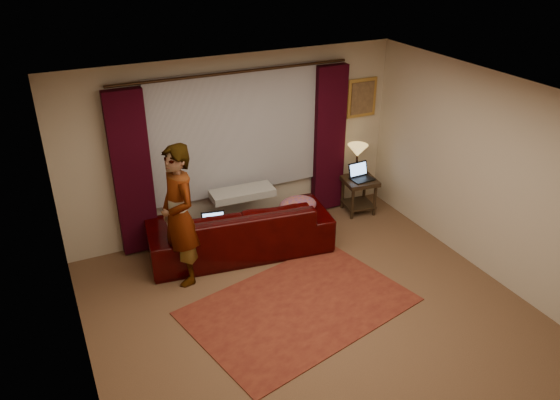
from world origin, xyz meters
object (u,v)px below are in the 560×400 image
object	(u,v)px
end_table	(359,195)
laptop_table	(363,172)
laptop_sofa	(214,224)
sofa	(239,219)
tiffany_lamp	(357,160)
person	(179,216)

from	to	relation	value
end_table	laptop_table	distance (m)	0.41
laptop_sofa	sofa	bearing A→B (deg)	35.35
end_table	tiffany_lamp	distance (m)	0.57
end_table	laptop_table	size ratio (longest dim) A/B	1.54
tiffany_lamp	laptop_table	world-z (taller)	tiffany_lamp
sofa	laptop_table	size ratio (longest dim) A/B	6.72
laptop_table	end_table	bearing A→B (deg)	114.59
sofa	person	world-z (taller)	person
end_table	tiffany_lamp	xyz separation A→B (m)	(0.03, 0.16, 0.54)
end_table	person	xyz separation A→B (m)	(-3.05, -0.60, 0.64)
end_table	laptop_table	world-z (taller)	laptop_table
end_table	person	size ratio (longest dim) A/B	0.31
tiffany_lamp	laptop_table	xyz separation A→B (m)	(-0.01, -0.19, -0.13)
sofa	laptop_sofa	world-z (taller)	sofa
sofa	end_table	world-z (taller)	sofa
laptop_sofa	laptop_table	size ratio (longest dim) A/B	0.92
sofa	end_table	size ratio (longest dim) A/B	4.37
end_table	person	world-z (taller)	person
laptop_table	person	distance (m)	3.13
sofa	person	xyz separation A→B (m)	(-0.91, -0.32, 0.42)
tiffany_lamp	laptop_table	bearing A→B (deg)	-92.99
laptop_sofa	end_table	xyz separation A→B (m)	(2.56, 0.46, -0.33)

